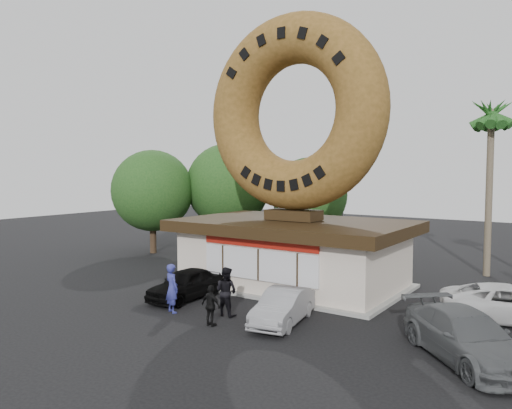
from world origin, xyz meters
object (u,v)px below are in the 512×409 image
at_px(giant_donut, 294,113).
at_px(car_grey, 466,336).
at_px(street_lamp, 344,189).
at_px(person_right, 211,306).
at_px(person_left, 172,288).
at_px(car_black, 186,284).
at_px(car_white, 511,304).
at_px(donut_shop, 293,251).
at_px(person_center, 226,291).
at_px(car_silver, 283,307).

bearing_deg(giant_donut, car_grey, -30.70).
distance_m(street_lamp, person_right, 17.86).
bearing_deg(person_right, person_left, -5.79).
bearing_deg(car_black, street_lamp, 85.50).
relative_size(giant_donut, street_lamp, 1.19).
height_order(street_lamp, car_white, street_lamp).
distance_m(donut_shop, car_white, 9.89).
distance_m(giant_donut, street_lamp, 10.95).
height_order(donut_shop, person_center, donut_shop).
bearing_deg(person_center, car_black, -16.98).
xyz_separation_m(giant_donut, car_silver, (2.76, -5.50, -7.91)).
relative_size(donut_shop, person_right, 7.30).
xyz_separation_m(donut_shop, car_grey, (9.23, -5.47, -1.02)).
height_order(person_center, car_silver, person_center).
distance_m(donut_shop, giant_donut, 6.78).
bearing_deg(car_silver, donut_shop, 105.70).
height_order(giant_donut, car_white, giant_donut).
distance_m(street_lamp, person_left, 17.17).
distance_m(car_black, car_white, 13.26).
relative_size(car_black, car_grey, 0.78).
distance_m(street_lamp, car_white, 16.15).
height_order(giant_donut, car_grey, giant_donut).
xyz_separation_m(car_silver, car_white, (7.06, 5.00, 0.07)).
bearing_deg(donut_shop, person_center, -86.39).
height_order(person_right, car_white, person_right).
bearing_deg(person_center, car_grey, -176.70).
xyz_separation_m(donut_shop, person_right, (0.73, -7.26, -1.00)).
bearing_deg(donut_shop, person_right, -84.24).
xyz_separation_m(person_right, car_grey, (8.50, 1.80, -0.02)).
distance_m(giant_donut, person_center, 9.61).
bearing_deg(donut_shop, car_grey, -30.62).
relative_size(street_lamp, person_left, 4.03).
bearing_deg(person_right, car_silver, -133.62).
bearing_deg(person_right, car_grey, -162.88).
distance_m(car_silver, car_grey, 6.47).
bearing_deg(giant_donut, person_left, -104.02).
bearing_deg(donut_shop, car_white, -2.82).
xyz_separation_m(person_center, person_right, (0.36, -1.38, -0.21)).
bearing_deg(car_grey, street_lamp, 81.75).
bearing_deg(person_right, car_black, -29.32).
xyz_separation_m(giant_donut, person_center, (0.37, -5.90, -7.58)).
relative_size(person_left, car_grey, 0.38).
relative_size(street_lamp, car_black, 2.00).
relative_size(person_right, car_white, 0.30).
distance_m(donut_shop, street_lamp, 10.54).
bearing_deg(person_right, giant_donut, -79.06).
xyz_separation_m(person_right, car_silver, (2.03, 1.77, -0.13)).
distance_m(car_black, car_grey, 11.92).
xyz_separation_m(giant_donut, car_white, (9.82, -0.50, -7.84)).
bearing_deg(street_lamp, person_left, -89.47).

